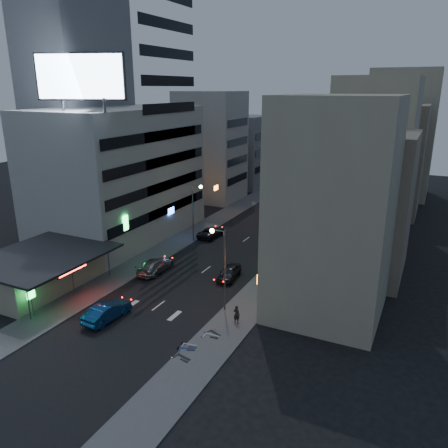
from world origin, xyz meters
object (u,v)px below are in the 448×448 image
Objects in this scene: parked_car_right_near at (229,273)px; scooter_black_a at (191,353)px; person at (237,314)px; parked_car_right_far at (295,224)px; scooter_silver_a at (198,339)px; parked_car_right_mid at (273,248)px; parked_car_left at (211,232)px; road_car_blue at (107,312)px; scooter_black_b at (221,330)px; scooter_blue at (195,341)px; road_car_silver at (155,265)px; scooter_silver_b at (220,330)px.

parked_car_right_near is 15.84m from scooter_black_a.
person reaches higher than scooter_black_a.
parked_car_right_far is 34.08m from scooter_silver_a.
parked_car_right_mid reaches higher than scooter_black_a.
parked_car_right_far is (1.25, 20.66, 0.03)m from parked_car_right_near.
parked_car_left is at bearing -54.80° from person.
road_car_blue reaches higher than parked_car_right_mid.
road_car_blue is 2.61× the size of scooter_black_b.
road_car_blue is 2.62× the size of scooter_blue.
parked_car_right_mid reaches higher than scooter_silver_a.
scooter_silver_a is at bearing -177.78° from road_car_blue.
scooter_black_a is 1.07× the size of scooter_black_b.
parked_car_left reaches higher than scooter_blue.
scooter_blue is at bearing -81.38° from parked_car_right_near.
scooter_black_b is (4.51, -11.16, -0.05)m from parked_car_right_near.
parked_car_right_near reaches higher than scooter_black_b.
scooter_black_b reaches higher than scooter_silver_a.
parked_car_right_mid is 15.59m from road_car_silver.
road_car_blue reaches higher than road_car_silver.
road_car_blue is at bearing 98.04° from parked_car_left.
road_car_blue is 10.44m from scooter_black_a.
scooter_silver_a is at bearing 76.06° from person.
parked_car_right_mid is at bearing -83.14° from parked_car_right_far.
road_car_blue reaches higher than scooter_blue.
parked_car_right_far is 2.82× the size of scooter_black_b.
scooter_blue is (-1.42, -5.11, -0.27)m from person.
parked_car_left reaches higher than scooter_black_a.
scooter_blue is (9.64, -0.58, -0.12)m from road_car_blue.
parked_car_right_near is 2.36× the size of scooter_silver_a.
scooter_blue is at bearing 166.22° from scooter_silver_a.
road_car_blue is at bearing 99.56° from scooter_silver_b.
parked_car_left is 26.65m from scooter_silver_b.
parked_car_right_mid is 21.24m from scooter_silver_b.
parked_car_left is 2.46× the size of scooter_black_a.
parked_car_right_far is at bearing -115.27° from road_car_silver.
road_car_blue is 9.66m from scooter_blue.
parked_car_right_near is 0.82× the size of parked_car_right_far.
scooter_silver_b is at bearing -166.84° from road_car_blue.
parked_car_left is at bearing 37.61° from scooter_black_a.
road_car_silver is (-0.05, -13.98, 0.10)m from parked_car_left.
scooter_black_a is (2.27, -25.08, 0.03)m from parked_car_right_mid.
parked_car_right_near is at bearing -104.55° from parked_car_right_mid.
parked_car_right_near is 12.04m from scooter_black_b.
scooter_black_a is at bearing 85.07° from person.
road_car_blue is 2.47× the size of scooter_silver_b.
person is at bearing 125.80° from parked_car_left.
parked_car_right_far reaches higher than parked_car_left.
parked_car_right_far is at bearing -80.76° from person.
scooter_blue is (11.89, -25.69, 0.00)m from parked_car_left.
scooter_silver_b is (-0.04, -0.15, 0.03)m from scooter_black_b.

